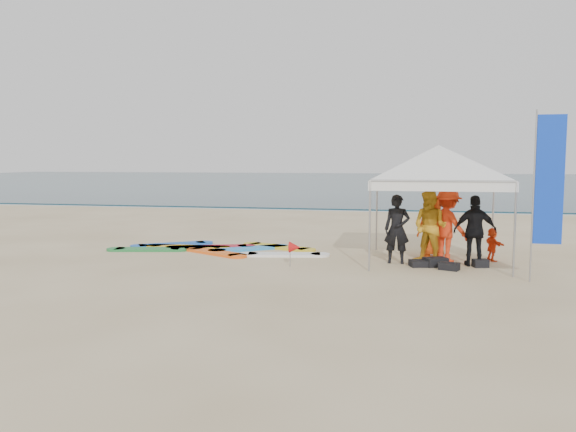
{
  "coord_description": "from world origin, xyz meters",
  "views": [
    {
      "loc": [
        2.63,
        -11.8,
        2.66
      ],
      "look_at": [
        -0.39,
        2.6,
        1.2
      ],
      "focal_mm": 35.0,
      "sensor_mm": 36.0,
      "label": 1
    }
  ],
  "objects_px": {
    "feather_flag": "(548,182)",
    "surfboard_spread": "(218,249)",
    "person_black_a": "(397,229)",
    "person_orange_b": "(433,226)",
    "marker_pennant": "(295,247)",
    "person_seated": "(492,244)",
    "canopy_tent": "(439,145)",
    "person_orange_a": "(447,225)",
    "person_yellow": "(430,227)",
    "person_black_b": "(475,231)"
  },
  "relations": [
    {
      "from": "person_orange_a",
      "to": "canopy_tent",
      "type": "distance_m",
      "value": 2.11
    },
    {
      "from": "person_orange_b",
      "to": "surfboard_spread",
      "type": "distance_m",
      "value": 6.28
    },
    {
      "from": "person_black_b",
      "to": "marker_pennant",
      "type": "bearing_deg",
      "value": 8.64
    },
    {
      "from": "person_orange_b",
      "to": "person_black_a",
      "type": "bearing_deg",
      "value": 34.82
    },
    {
      "from": "feather_flag",
      "to": "surfboard_spread",
      "type": "xyz_separation_m",
      "value": [
        -8.45,
        2.82,
        -2.17
      ]
    },
    {
      "from": "person_seated",
      "to": "surfboard_spread",
      "type": "bearing_deg",
      "value": 67.53
    },
    {
      "from": "person_black_b",
      "to": "marker_pennant",
      "type": "distance_m",
      "value": 4.56
    },
    {
      "from": "canopy_tent",
      "to": "feather_flag",
      "type": "xyz_separation_m",
      "value": [
        2.18,
        -2.13,
        -0.84
      ]
    },
    {
      "from": "person_yellow",
      "to": "person_orange_a",
      "type": "height_order",
      "value": "person_orange_a"
    },
    {
      "from": "person_orange_b",
      "to": "feather_flag",
      "type": "bearing_deg",
      "value": 109.14
    },
    {
      "from": "canopy_tent",
      "to": "person_black_a",
      "type": "bearing_deg",
      "value": -157.6
    },
    {
      "from": "marker_pennant",
      "to": "person_seated",
      "type": "bearing_deg",
      "value": 20.97
    },
    {
      "from": "person_orange_b",
      "to": "surfboard_spread",
      "type": "bearing_deg",
      "value": -16.37
    },
    {
      "from": "person_black_a",
      "to": "person_orange_a",
      "type": "distance_m",
      "value": 1.4
    },
    {
      "from": "person_black_b",
      "to": "surfboard_spread",
      "type": "distance_m",
      "value": 7.33
    },
    {
      "from": "person_black_a",
      "to": "marker_pennant",
      "type": "xyz_separation_m",
      "value": [
        -2.49,
        -1.06,
        -0.4
      ]
    },
    {
      "from": "person_black_b",
      "to": "canopy_tent",
      "type": "relative_size",
      "value": 0.39
    },
    {
      "from": "person_yellow",
      "to": "marker_pennant",
      "type": "height_order",
      "value": "person_yellow"
    },
    {
      "from": "marker_pennant",
      "to": "surfboard_spread",
      "type": "distance_m",
      "value": 3.55
    },
    {
      "from": "person_orange_b",
      "to": "marker_pennant",
      "type": "distance_m",
      "value": 4.17
    },
    {
      "from": "person_yellow",
      "to": "person_orange_a",
      "type": "relative_size",
      "value": 0.98
    },
    {
      "from": "person_orange_b",
      "to": "feather_flag",
      "type": "distance_m",
      "value": 3.95
    },
    {
      "from": "marker_pennant",
      "to": "person_black_b",
      "type": "bearing_deg",
      "value": 13.26
    },
    {
      "from": "canopy_tent",
      "to": "surfboard_spread",
      "type": "bearing_deg",
      "value": 173.72
    },
    {
      "from": "person_black_a",
      "to": "person_black_b",
      "type": "xyz_separation_m",
      "value": [
        1.93,
        -0.01,
        0.0
      ]
    },
    {
      "from": "person_black_b",
      "to": "person_seated",
      "type": "height_order",
      "value": "person_black_b"
    },
    {
      "from": "canopy_tent",
      "to": "marker_pennant",
      "type": "height_order",
      "value": "canopy_tent"
    },
    {
      "from": "person_black_a",
      "to": "person_orange_b",
      "type": "distance_m",
      "value": 1.58
    },
    {
      "from": "person_black_a",
      "to": "surfboard_spread",
      "type": "distance_m",
      "value": 5.45
    },
    {
      "from": "person_black_b",
      "to": "feather_flag",
      "type": "distance_m",
      "value": 2.49
    },
    {
      "from": "person_seated",
      "to": "feather_flag",
      "type": "xyz_separation_m",
      "value": [
        0.71,
        -2.57,
        1.76
      ]
    },
    {
      "from": "person_black_b",
      "to": "person_orange_a",
      "type": "bearing_deg",
      "value": -45.76
    },
    {
      "from": "person_yellow",
      "to": "surfboard_spread",
      "type": "bearing_deg",
      "value": -159.56
    },
    {
      "from": "person_black_a",
      "to": "person_seated",
      "type": "relative_size",
      "value": 2.02
    },
    {
      "from": "person_orange_b",
      "to": "person_orange_a",
      "type": "bearing_deg",
      "value": 97.24
    },
    {
      "from": "person_seated",
      "to": "canopy_tent",
      "type": "relative_size",
      "value": 0.19
    },
    {
      "from": "person_yellow",
      "to": "person_seated",
      "type": "xyz_separation_m",
      "value": [
        1.64,
        0.66,
        -0.5
      ]
    },
    {
      "from": "canopy_tent",
      "to": "person_orange_a",
      "type": "bearing_deg",
      "value": 24.25
    },
    {
      "from": "person_orange_a",
      "to": "person_orange_b",
      "type": "height_order",
      "value": "person_orange_a"
    },
    {
      "from": "person_seated",
      "to": "person_orange_a",
      "type": "bearing_deg",
      "value": 83.89
    },
    {
      "from": "person_black_a",
      "to": "feather_flag",
      "type": "height_order",
      "value": "feather_flag"
    },
    {
      "from": "feather_flag",
      "to": "person_yellow",
      "type": "bearing_deg",
      "value": 140.91
    },
    {
      "from": "person_yellow",
      "to": "person_black_b",
      "type": "xyz_separation_m",
      "value": [
        1.09,
        -0.21,
        -0.05
      ]
    },
    {
      "from": "canopy_tent",
      "to": "feather_flag",
      "type": "height_order",
      "value": "feather_flag"
    },
    {
      "from": "person_seated",
      "to": "person_orange_b",
      "type": "bearing_deg",
      "value": 54.49
    },
    {
      "from": "canopy_tent",
      "to": "person_orange_b",
      "type": "bearing_deg",
      "value": 93.39
    },
    {
      "from": "person_orange_a",
      "to": "surfboard_spread",
      "type": "bearing_deg",
      "value": 40.02
    },
    {
      "from": "person_black_a",
      "to": "canopy_tent",
      "type": "distance_m",
      "value": 2.42
    },
    {
      "from": "person_black_a",
      "to": "canopy_tent",
      "type": "bearing_deg",
      "value": 23.36
    },
    {
      "from": "person_black_b",
      "to": "feather_flag",
      "type": "relative_size",
      "value": 0.48
    }
  ]
}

